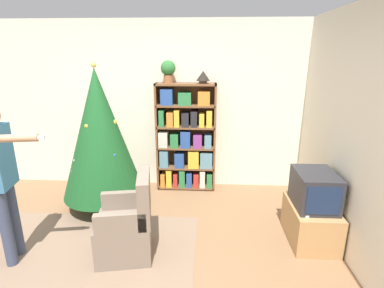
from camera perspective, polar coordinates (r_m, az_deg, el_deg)
ground_plane at (r=3.34m, az=-12.62°, el=-22.41°), size 14.00×14.00×0.00m
wall_back at (r=4.82m, az=-6.63°, el=7.19°), size 8.00×0.10×2.60m
area_rug at (r=3.69m, az=-21.88°, el=-19.07°), size 2.66×1.71×0.01m
bookshelf at (r=4.67m, az=-1.22°, el=0.79°), size 0.92×0.27×1.68m
tv_stand at (r=3.83m, az=21.61°, el=-13.73°), size 0.49×0.74×0.44m
television at (r=3.65m, az=22.33°, el=-8.00°), size 0.43×0.56×0.40m
game_remote at (r=3.50m, az=20.82°, el=-12.37°), size 0.04×0.12×0.02m
christmas_tree at (r=4.15m, az=-17.14°, el=1.76°), size 1.09×1.09×2.00m
armchair at (r=3.38m, az=-12.12°, el=-15.18°), size 0.66×0.65×0.92m
standing_person at (r=3.47m, az=-32.56°, el=-4.74°), size 0.68×0.46×1.64m
potted_plant at (r=4.53m, az=-4.56°, el=13.87°), size 0.22×0.22×0.33m
table_lamp at (r=4.49m, az=2.14°, el=12.76°), size 0.20×0.20×0.18m
book_pile_near_tree at (r=4.14m, az=-9.82°, el=-13.05°), size 0.21×0.17×0.10m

